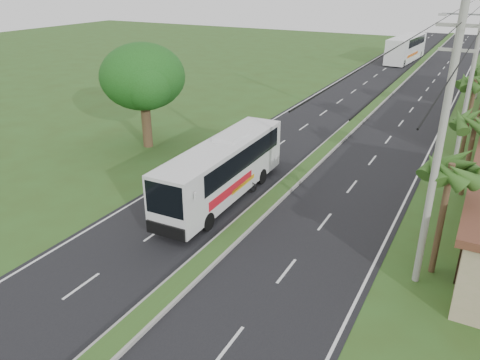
% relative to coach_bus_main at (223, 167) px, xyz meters
% --- Properties ---
extents(ground, '(180.00, 180.00, 0.00)m').
position_rel_coach_bus_main_xyz_m(ground, '(2.53, -4.93, -1.96)').
color(ground, '#344E1C').
rests_on(ground, ground).
extents(road_asphalt, '(14.00, 160.00, 0.02)m').
position_rel_coach_bus_main_xyz_m(road_asphalt, '(2.53, 15.07, -1.95)').
color(road_asphalt, black).
rests_on(road_asphalt, ground).
extents(median_strip, '(1.20, 160.00, 0.18)m').
position_rel_coach_bus_main_xyz_m(median_strip, '(2.53, 15.07, -1.86)').
color(median_strip, gray).
rests_on(median_strip, ground).
extents(lane_edge_left, '(0.12, 160.00, 0.01)m').
position_rel_coach_bus_main_xyz_m(lane_edge_left, '(-4.17, 15.07, -1.96)').
color(lane_edge_left, silver).
rests_on(lane_edge_left, ground).
extents(lane_edge_right, '(0.12, 160.00, 0.01)m').
position_rel_coach_bus_main_xyz_m(lane_edge_right, '(9.23, 15.07, -1.96)').
color(lane_edge_right, silver).
rests_on(lane_edge_right, ground).
extents(palm_verge_a, '(2.40, 2.40, 5.45)m').
position_rel_coach_bus_main_xyz_m(palm_verge_a, '(11.53, -1.93, 2.78)').
color(palm_verge_a, '#473321').
rests_on(palm_verge_a, ground).
extents(palm_verge_b, '(2.40, 2.40, 5.05)m').
position_rel_coach_bus_main_xyz_m(palm_verge_b, '(11.93, 7.07, 2.40)').
color(palm_verge_b, '#473321').
rests_on(palm_verge_b, ground).
extents(palm_verge_c, '(2.40, 2.40, 5.85)m').
position_rel_coach_bus_main_xyz_m(palm_verge_c, '(11.33, 14.07, 3.16)').
color(palm_verge_c, '#473321').
rests_on(palm_verge_c, ground).
extents(shade_tree, '(6.30, 6.00, 7.54)m').
position_rel_coach_bus_main_xyz_m(shade_tree, '(-9.58, 5.08, 3.07)').
color(shade_tree, '#473321').
rests_on(shade_tree, ground).
extents(utility_pole_a, '(1.60, 0.28, 11.00)m').
position_rel_coach_bus_main_xyz_m(utility_pole_a, '(11.03, -2.93, 3.71)').
color(utility_pole_a, gray).
rests_on(utility_pole_a, ground).
extents(utility_pole_b, '(3.20, 0.28, 12.00)m').
position_rel_coach_bus_main_xyz_m(utility_pole_b, '(11.00, 13.07, 4.30)').
color(utility_pole_b, gray).
rests_on(utility_pole_b, ground).
extents(coach_bus_main, '(2.56, 11.08, 3.56)m').
position_rel_coach_bus_main_xyz_m(coach_bus_main, '(0.00, 0.00, 0.00)').
color(coach_bus_main, silver).
rests_on(coach_bus_main, ground).
extents(coach_bus_far, '(3.58, 12.54, 3.61)m').
position_rel_coach_bus_main_xyz_m(coach_bus_far, '(0.12, 53.19, 0.09)').
color(coach_bus_far, white).
rests_on(coach_bus_far, ground).
extents(motorcyclist, '(1.80, 0.93, 2.40)m').
position_rel_coach_bus_main_xyz_m(motorcyclist, '(0.53, 1.27, -1.07)').
color(motorcyclist, black).
rests_on(motorcyclist, ground).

